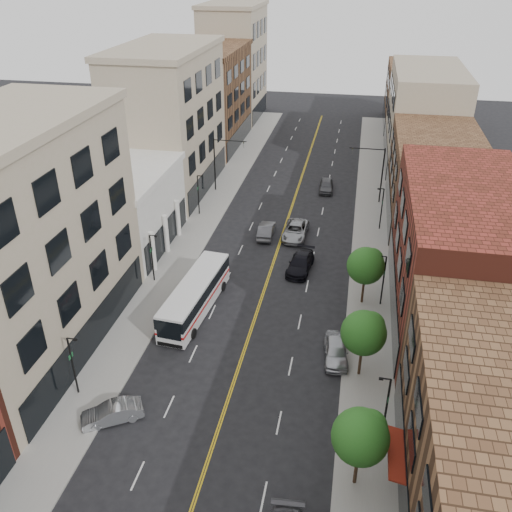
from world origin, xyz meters
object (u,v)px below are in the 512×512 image
Objects in this scene: car_angle_b at (112,413)px; car_lane_behind at (266,230)px; car_parked_far at (336,351)px; car_lane_a at (300,263)px; car_lane_b at (295,231)px; city_bus at (195,294)px; car_lane_c at (326,185)px.

car_lane_behind reaches higher than car_angle_b.
car_parked_far reaches higher than car_lane_behind.
car_lane_b is (-1.46, 7.33, 0.00)m from car_lane_a.
car_lane_a is 7.47m from car_lane_b.
car_lane_a is at bearing 102.60° from car_parked_far.
car_lane_b is (3.30, 0.48, 0.02)m from car_lane_behind.
car_lane_b is (-5.90, 20.64, 0.00)m from car_parked_far.
car_lane_c is (9.39, 30.84, -0.96)m from city_bus.
car_lane_c is at bearing 89.87° from car_parked_far.
car_angle_b is (-1.90, -13.93, -1.04)m from city_bus.
car_lane_a is at bearing -95.14° from car_lane_c.
car_lane_c is at bearing 134.84° from car_angle_b.
car_lane_a is (10.36, 22.93, 0.09)m from car_angle_b.
car_lane_b reaches higher than car_lane_behind.
car_lane_a reaches higher than car_angle_b.
car_angle_b is 30.30m from car_lane_behind.
car_lane_c is at bearing 82.36° from car_lane_b.
city_bus is at bearing 155.65° from car_parked_far.
city_bus reaches higher than car_parked_far.
car_lane_b is at bearing 100.11° from car_parked_far.
car_lane_b is at bearing 107.25° from car_lane_a.
car_angle_b is 0.74× the size of car_lane_b.
car_lane_b reaches higher than car_parked_far.
car_lane_behind is 3.33m from car_lane_b.
car_lane_b is (8.90, 30.25, 0.09)m from car_angle_b.
car_lane_a is 21.86m from car_lane_c.
car_lane_b is 1.24× the size of car_lane_c.
car_parked_far is at bearing 91.98° from car_angle_b.
city_bus is 2.18× the size of car_lane_a.
city_bus reaches higher than car_lane_a.
car_lane_behind is (3.70, 15.85, -0.97)m from city_bus.
car_lane_a reaches higher than car_lane_c.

